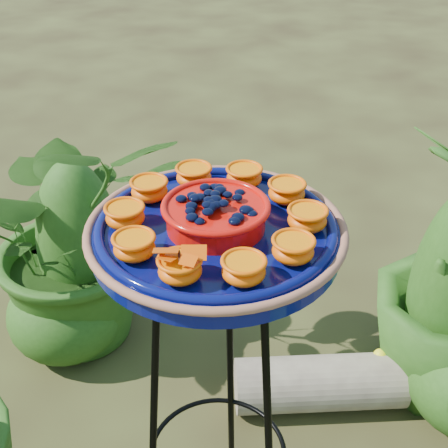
% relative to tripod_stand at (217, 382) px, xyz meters
% --- Properties ---
extents(tripod_stand, '(0.35, 0.37, 0.91)m').
position_rel_tripod_stand_xyz_m(tripod_stand, '(0.00, 0.00, 0.00)').
color(tripod_stand, black).
rests_on(tripod_stand, ground).
extents(feeder_dish, '(0.49, 0.49, 0.11)m').
position_rel_tripod_stand_xyz_m(feeder_dish, '(-0.00, -0.00, 0.40)').
color(feeder_dish, '#060C4E').
rests_on(feeder_dish, tripod_stand).
extents(driftwood_log, '(0.55, 0.28, 0.18)m').
position_rel_tripod_stand_xyz_m(driftwood_log, '(0.25, 0.47, -0.46)').
color(driftwood_log, tan).
rests_on(driftwood_log, ground).
extents(shrub_back_left, '(0.96, 0.91, 0.85)m').
position_rel_tripod_stand_xyz_m(shrub_back_left, '(-0.58, 0.72, -0.13)').
color(shrub_back_left, '#244D14').
rests_on(shrub_back_left, ground).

